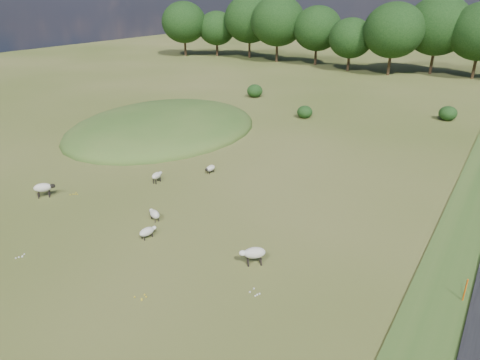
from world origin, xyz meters
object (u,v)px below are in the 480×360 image
object	(u,v)px
sheep_2	(157,175)
sheep_3	(154,214)
sheep_1	(210,168)
sheep_4	(254,253)
marker_post	(465,291)
sheep_0	(43,188)
sheep_5	(147,232)

from	to	relation	value
sheep_2	sheep_3	bearing A→B (deg)	-144.49
sheep_1	sheep_4	world-z (taller)	sheep_4
marker_post	sheep_1	distance (m)	18.31
sheep_0	sheep_3	distance (m)	8.18
sheep_0	sheep_1	size ratio (longest dim) A/B	1.24
sheep_1	sheep_2	distance (m)	3.95
sheep_2	sheep_3	world-z (taller)	sheep_2
sheep_2	sheep_5	world-z (taller)	sheep_2
sheep_1	marker_post	bearing A→B (deg)	75.43
marker_post	sheep_4	distance (m)	9.21
sheep_2	sheep_5	size ratio (longest dim) A/B	0.96
sheep_4	sheep_2	bearing A→B (deg)	-64.68
sheep_4	sheep_5	world-z (taller)	sheep_4
sheep_0	sheep_5	world-z (taller)	sheep_0
sheep_0	sheep_5	distance (m)	9.06
sheep_1	sheep_3	distance (m)	7.51
sheep_0	sheep_4	world-z (taller)	sheep_0
sheep_0	sheep_4	size ratio (longest dim) A/B	1.01
sheep_0	sheep_2	size ratio (longest dim) A/B	1.20
marker_post	sheep_3	world-z (taller)	marker_post
sheep_0	sheep_3	bearing A→B (deg)	-36.27
marker_post	sheep_1	world-z (taller)	marker_post
sheep_4	sheep_1	bearing A→B (deg)	-84.11
marker_post	sheep_0	world-z (taller)	marker_post
marker_post	sheep_5	xyz separation A→B (m)	(-14.90, -3.49, -0.22)
sheep_3	sheep_5	distance (m)	1.96
sheep_0	sheep_2	world-z (taller)	sheep_0
sheep_1	sheep_3	world-z (taller)	sheep_3
sheep_4	sheep_5	distance (m)	6.12
sheep_1	sheep_2	world-z (taller)	sheep_2
sheep_3	marker_post	bearing A→B (deg)	-150.26
sheep_3	sheep_5	bearing A→B (deg)	145.59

